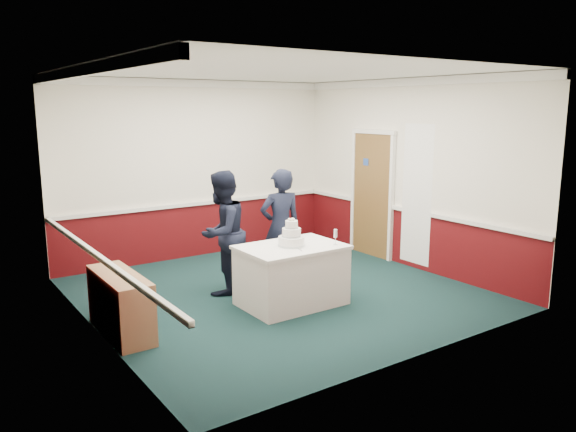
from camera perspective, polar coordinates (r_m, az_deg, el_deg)
ground at (r=7.91m, az=-0.87°, el=-7.79°), size 5.00×5.00×0.00m
room_shell at (r=8.06m, az=-2.88°, el=6.85°), size 5.00×5.00×3.00m
sideboard at (r=6.72m, az=-16.62°, el=-8.56°), size 0.41×1.20×0.70m
cake_table at (r=7.35m, az=0.35°, el=-5.98°), size 1.32×0.92×0.79m
wedding_cake at (r=7.22m, az=0.36°, el=-2.19°), size 0.35×0.35×0.36m
cake_knife at (r=7.07m, az=1.09°, el=-3.37°), size 0.07×0.22×0.00m
champagne_flute at (r=7.29m, az=4.85°, el=-1.87°), size 0.05×0.05×0.21m
person_man at (r=7.76m, az=-6.72°, el=-1.69°), size 1.04×0.97×1.71m
person_woman at (r=8.05m, az=-0.77°, el=-1.19°), size 0.68×0.51×1.70m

